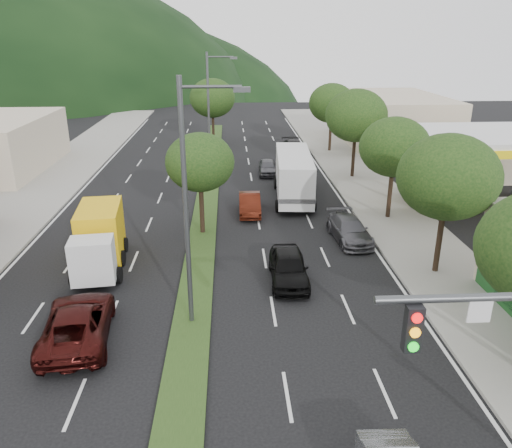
{
  "coord_description": "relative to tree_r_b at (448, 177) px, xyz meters",
  "views": [
    {
      "loc": [
        1.73,
        -10.22,
        11.34
      ],
      "look_at": [
        3.0,
        13.56,
        2.25
      ],
      "focal_mm": 35.0,
      "sensor_mm": 36.0,
      "label": 1
    }
  ],
  "objects": [
    {
      "name": "tree_r_d",
      "position": [
        0.0,
        18.0,
        0.14
      ],
      "size": [
        5.0,
        5.0,
        7.17
      ],
      "color": "black",
      "rests_on": "sidewalk_right"
    },
    {
      "name": "tree_r_e",
      "position": [
        0.0,
        28.0,
        -0.14
      ],
      "size": [
        4.6,
        4.6,
        6.71
      ],
      "color": "black",
      "rests_on": "sidewalk_right"
    },
    {
      "name": "tree_med_far",
      "position": [
        -12.0,
        32.0,
        -0.03
      ],
      "size": [
        4.8,
        4.8,
        6.94
      ],
      "color": "black",
      "rests_on": "median"
    },
    {
      "name": "car_queue_b",
      "position": [
        -3.37,
        4.51,
        -4.37
      ],
      "size": [
        2.22,
        4.72,
        1.33
      ],
      "primitive_type": "imported",
      "rotation": [
        0.0,
        0.0,
        0.08
      ],
      "color": "#4C4B50",
      "rests_on": "ground"
    },
    {
      "name": "motorhome",
      "position": [
        -5.66,
        12.69,
        -3.29
      ],
      "size": [
        3.21,
        8.7,
        3.28
      ],
      "rotation": [
        0.0,
        0.0,
        -0.07
      ],
      "color": "silver",
      "rests_on": "ground"
    },
    {
      "name": "streetlight_mid",
      "position": [
        -11.79,
        21.0,
        0.55
      ],
      "size": [
        2.6,
        0.25,
        10.0
      ],
      "color": "#47494C",
      "rests_on": "ground"
    },
    {
      "name": "median",
      "position": [
        -12.0,
        16.0,
        -4.98
      ],
      "size": [
        1.6,
        56.0,
        0.12
      ],
      "primitive_type": "cube",
      "color": "#213914",
      "rests_on": "ground"
    },
    {
      "name": "suv_maroon",
      "position": [
        -16.37,
        -4.98,
        -4.29
      ],
      "size": [
        3.11,
        5.64,
        1.49
      ],
      "primitive_type": "imported",
      "rotation": [
        0.0,
        0.0,
        3.26
      ],
      "color": "#330D0B",
      "rests_on": "ground"
    },
    {
      "name": "car_queue_a",
      "position": [
        -7.53,
        -0.49,
        -4.28
      ],
      "size": [
        1.89,
        4.5,
        1.52
      ],
      "primitive_type": "imported",
      "rotation": [
        0.0,
        0.0,
        -0.02
      ],
      "color": "black",
      "rests_on": "ground"
    },
    {
      "name": "sidewalk_left",
      "position": [
        -25.0,
        13.0,
        -4.96
      ],
      "size": [
        6.0,
        90.0,
        0.15
      ],
      "primitive_type": "cube",
      "color": "gray",
      "rests_on": "ground"
    },
    {
      "name": "car_queue_e",
      "position": [
        -7.05,
        19.51,
        -4.41
      ],
      "size": [
        1.61,
        3.75,
        1.26
      ],
      "primitive_type": "imported",
      "rotation": [
        0.0,
        0.0,
        -0.03
      ],
      "color": "#4D4D52",
      "rests_on": "ground"
    },
    {
      "name": "streetlight_near",
      "position": [
        -11.79,
        -4.0,
        0.55
      ],
      "size": [
        2.6,
        0.25,
        10.0
      ],
      "color": "#47494C",
      "rests_on": "ground"
    },
    {
      "name": "tree_r_b",
      "position": [
        0.0,
        0.0,
        0.0
      ],
      "size": [
        4.8,
        4.8,
        6.94
      ],
      "color": "black",
      "rests_on": "sidewalk_right"
    },
    {
      "name": "bldg_right_far",
      "position": [
        7.5,
        32.0,
        -2.44
      ],
      "size": [
        10.0,
        16.0,
        5.2
      ],
      "primitive_type": "cube",
      "color": "beige",
      "rests_on": "ground"
    },
    {
      "name": "car_queue_d",
      "position": [
        -5.38,
        14.51,
        -4.35
      ],
      "size": [
        2.78,
        5.14,
        1.37
      ],
      "primitive_type": "imported",
      "rotation": [
        0.0,
        0.0,
        -0.11
      ],
      "color": "black",
      "rests_on": "ground"
    },
    {
      "name": "tree_r_c",
      "position": [
        0.0,
        8.0,
        -0.29
      ],
      "size": [
        4.4,
        4.4,
        6.48
      ],
      "color": "black",
      "rests_on": "sidewalk_right"
    },
    {
      "name": "tree_med_near",
      "position": [
        -12.0,
        6.0,
        -0.61
      ],
      "size": [
        4.0,
        4.0,
        6.02
      ],
      "color": "black",
      "rests_on": "median"
    },
    {
      "name": "sidewalk_right",
      "position": [
        0.5,
        13.0,
        -4.96
      ],
      "size": [
        5.0,
        90.0,
        0.15
      ],
      "primitive_type": "cube",
      "color": "gray",
      "rests_on": "ground"
    },
    {
      "name": "car_queue_f",
      "position": [
        -3.88,
        26.24,
        -4.3
      ],
      "size": [
        2.34,
        5.17,
        1.47
      ],
      "primitive_type": "imported",
      "rotation": [
        0.0,
        0.0,
        0.06
      ],
      "color": "black",
      "rests_on": "ground"
    },
    {
      "name": "car_queue_c",
      "position": [
        -9.0,
        9.51,
        -4.37
      ],
      "size": [
        1.47,
        4.07,
        1.33
      ],
      "primitive_type": "imported",
      "rotation": [
        0.0,
        0.0,
        -0.01
      ],
      "color": "#48160C",
      "rests_on": "ground"
    },
    {
      "name": "gas_canopy",
      "position": [
        7.0,
        10.0,
        -0.39
      ],
      "size": [
        12.2,
        8.2,
        5.25
      ],
      "color": "silver",
      "rests_on": "ground"
    },
    {
      "name": "box_truck",
      "position": [
        -17.07,
        1.92,
        -3.64
      ],
      "size": [
        2.87,
        6.19,
        2.95
      ],
      "rotation": [
        0.0,
        0.0,
        3.26
      ],
      "color": "silver",
      "rests_on": "ground"
    }
  ]
}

